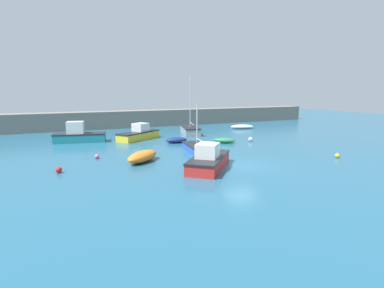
{
  "coord_description": "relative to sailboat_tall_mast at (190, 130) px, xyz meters",
  "views": [
    {
      "loc": [
        -12.76,
        -18.47,
        5.63
      ],
      "look_at": [
        -1.21,
        6.41,
        0.72
      ],
      "focal_mm": 28.0,
      "sensor_mm": 36.0,
      "label": 1
    }
  ],
  "objects": [
    {
      "name": "fishing_dinghy_green",
      "position": [
        0.55,
        -7.67,
        -0.24
      ],
      "size": [
        2.46,
        2.29,
        0.58
      ],
      "rotation": [
        0.0,
        0.0,
        2.44
      ],
      "color": "#287A4C",
      "rests_on": "ground_plane"
    },
    {
      "name": "motorboat_grey_hull",
      "position": [
        -6.1,
        -16.55,
        0.12
      ],
      "size": [
        5.27,
        5.56,
        1.92
      ],
      "rotation": [
        0.0,
        0.0,
        0.84
      ],
      "color": "red",
      "rests_on": "ground_plane"
    },
    {
      "name": "mooring_buoy_yellow",
      "position": [
        5.5,
        -18.04,
        -0.34
      ],
      "size": [
        0.38,
        0.38,
        0.38
      ],
      "primitive_type": "sphere",
      "color": "yellow",
      "rests_on": "ground_plane"
    },
    {
      "name": "cabin_cruiser_white",
      "position": [
        -7.2,
        -1.35,
        0.11
      ],
      "size": [
        5.71,
        4.72,
        1.86
      ],
      "rotation": [
        0.0,
        0.0,
        3.74
      ],
      "color": "yellow",
      "rests_on": "ground_plane"
    },
    {
      "name": "dinghy_near_pier",
      "position": [
        -4.12,
        -5.39,
        -0.22
      ],
      "size": [
        2.49,
        1.39,
        0.61
      ],
      "rotation": [
        0.0,
        0.0,
        6.17
      ],
      "color": "navy",
      "rests_on": "ground_plane"
    },
    {
      "name": "mooring_buoy_red",
      "position": [
        -16.07,
        -13.23,
        -0.31
      ],
      "size": [
        0.43,
        0.43,
        0.43
      ],
      "primitive_type": "sphere",
      "color": "red",
      "rests_on": "ground_plane"
    },
    {
      "name": "motorboat_with_cabin",
      "position": [
        -13.73,
        -0.45,
        0.25
      ],
      "size": [
        5.77,
        3.03,
        2.3
      ],
      "rotation": [
        0.0,
        0.0,
        6.06
      ],
      "color": "teal",
      "rests_on": "ground_plane"
    },
    {
      "name": "harbor_breakwater",
      "position": [
        -3.39,
        10.94,
        0.75
      ],
      "size": [
        62.65,
        2.93,
        2.56
      ],
      "primitive_type": "cube",
      "color": "slate",
      "rests_on": "ground_plane"
    },
    {
      "name": "ground_plane",
      "position": [
        -3.39,
        -16.86,
        -0.63
      ],
      "size": [
        120.0,
        120.0,
        0.2
      ],
      "primitive_type": "cube",
      "color": "#235B7A"
    },
    {
      "name": "sailboat_tall_mast",
      "position": [
        0.0,
        0.0,
        0.0
      ],
      "size": [
        3.26,
        5.59,
        7.45
      ],
      "rotation": [
        0.0,
        0.0,
        1.3
      ],
      "color": "gray",
      "rests_on": "ground_plane"
    },
    {
      "name": "mooring_buoy_white",
      "position": [
        3.82,
        -8.01,
        -0.29
      ],
      "size": [
        0.48,
        0.48,
        0.48
      ],
      "primitive_type": "sphere",
      "color": "white",
      "rests_on": "ground_plane"
    },
    {
      "name": "mooring_buoy_pink",
      "position": [
        -13.06,
        -9.77,
        -0.34
      ],
      "size": [
        0.38,
        0.38,
        0.38
      ],
      "primitive_type": "sphere",
      "color": "#EA668C",
      "rests_on": "ground_plane"
    },
    {
      "name": "rowboat_blue_near",
      "position": [
        -9.88,
        -12.46,
        -0.08
      ],
      "size": [
        3.62,
        3.42,
        0.89
      ],
      "rotation": [
        0.0,
        0.0,
        0.72
      ],
      "color": "orange",
      "rests_on": "ground_plane"
    },
    {
      "name": "sailboat_twin_hulled",
      "position": [
        -4.29,
        -10.89,
        -0.15
      ],
      "size": [
        2.36,
        4.86,
        4.5
      ],
      "rotation": [
        0.0,
        0.0,
        1.41
      ],
      "color": "#2D56B7",
      "rests_on": "ground_plane"
    },
    {
      "name": "open_tender_yellow",
      "position": [
        9.34,
        1.77,
        -0.21
      ],
      "size": [
        3.63,
        2.22,
        0.63
      ],
      "rotation": [
        0.0,
        0.0,
        2.81
      ],
      "color": "white",
      "rests_on": "ground_plane"
    }
  ]
}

